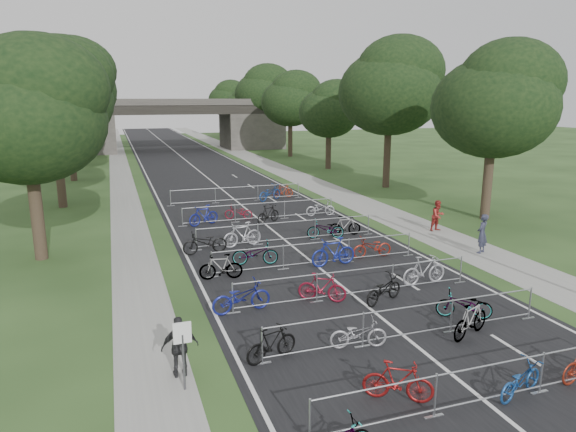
# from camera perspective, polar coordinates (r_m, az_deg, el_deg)

# --- Properties ---
(ground) EXTENTS (200.00, 200.00, 0.00)m
(ground) POSITION_cam_1_polar(r_m,az_deg,el_deg) (13.95, 21.38, -18.91)
(ground) COLOR #26411B
(ground) RESTS_ON ground
(road) EXTENTS (11.00, 140.00, 0.01)m
(road) POSITION_cam_1_polar(r_m,az_deg,el_deg) (59.79, -11.02, 5.88)
(road) COLOR black
(road) RESTS_ON ground
(sidewalk_right) EXTENTS (3.00, 140.00, 0.01)m
(sidewalk_right) POSITION_cam_1_polar(r_m,az_deg,el_deg) (61.39, -3.57, 6.27)
(sidewalk_right) COLOR gray
(sidewalk_right) RESTS_ON ground
(sidewalk_left) EXTENTS (2.00, 140.00, 0.01)m
(sidewalk_left) POSITION_cam_1_polar(r_m,az_deg,el_deg) (59.24, -18.25, 5.40)
(sidewalk_left) COLOR gray
(sidewalk_left) RESTS_ON ground
(lane_markings) EXTENTS (0.12, 140.00, 0.00)m
(lane_markings) POSITION_cam_1_polar(r_m,az_deg,el_deg) (59.79, -11.02, 5.87)
(lane_markings) COLOR silver
(lane_markings) RESTS_ON ground
(overpass_bridge) EXTENTS (31.00, 8.00, 7.05)m
(overpass_bridge) POSITION_cam_1_polar(r_m,az_deg,el_deg) (74.34, -12.80, 9.88)
(overpass_bridge) COLOR #3F3C38
(overpass_bridge) RESTS_ON ground
(park_sign) EXTENTS (0.45, 0.06, 1.83)m
(park_sign) POSITION_cam_1_polar(r_m,az_deg,el_deg) (13.26, -11.62, -13.70)
(park_sign) COLOR #4C4C51
(park_sign) RESTS_ON ground
(tree_left_0) EXTENTS (6.72, 6.72, 10.25)m
(tree_left_0) POSITION_cam_1_polar(r_m,az_deg,el_deg) (24.96, -26.92, 10.07)
(tree_left_0) COLOR #33261C
(tree_left_0) RESTS_ON ground
(tree_right_0) EXTENTS (7.17, 7.17, 10.93)m
(tree_right_0) POSITION_cam_1_polar(r_m,az_deg,el_deg) (32.58, 22.20, 11.63)
(tree_right_0) COLOR #33261C
(tree_right_0) RESTS_ON ground
(tree_left_1) EXTENTS (7.56, 7.56, 11.53)m
(tree_left_1) POSITION_cam_1_polar(r_m,az_deg,el_deg) (36.88, -24.59, 12.06)
(tree_left_1) COLOR #33261C
(tree_left_1) RESTS_ON ground
(tree_right_1) EXTENTS (8.18, 8.18, 12.47)m
(tree_right_1) POSITION_cam_1_polar(r_m,az_deg,el_deg) (42.42, 11.44, 13.74)
(tree_right_1) COLOR #33261C
(tree_right_1) RESTS_ON ground
(tree_left_2) EXTENTS (8.40, 8.40, 12.81)m
(tree_left_2) POSITION_cam_1_polar(r_m,az_deg,el_deg) (48.85, -23.39, 13.08)
(tree_left_2) COLOR #33261C
(tree_left_2) RESTS_ON ground
(tree_right_2) EXTENTS (6.16, 6.16, 9.39)m
(tree_right_2) POSITION_cam_1_polar(r_m,az_deg,el_deg) (53.16, 4.72, 11.64)
(tree_right_2) COLOR #33261C
(tree_right_2) RESTS_ON ground
(tree_left_3) EXTENTS (6.72, 6.72, 10.25)m
(tree_left_3) POSITION_cam_1_polar(r_m,az_deg,el_deg) (60.83, -22.46, 11.40)
(tree_left_3) COLOR #33261C
(tree_left_3) RESTS_ON ground
(tree_right_3) EXTENTS (7.17, 7.17, 10.93)m
(tree_right_3) POSITION_cam_1_polar(r_m,az_deg,el_deg) (64.33, 0.37, 12.78)
(tree_right_3) COLOR #33261C
(tree_right_3) RESTS_ON ground
(tree_left_4) EXTENTS (7.56, 7.56, 11.53)m
(tree_left_4) POSITION_cam_1_polar(r_m,az_deg,el_deg) (72.81, -22.00, 12.18)
(tree_left_4) COLOR #33261C
(tree_left_4) RESTS_ON ground
(tree_right_4) EXTENTS (8.18, 8.18, 12.47)m
(tree_right_4) POSITION_cam_1_polar(r_m,az_deg,el_deg) (75.76, -2.71, 13.53)
(tree_right_4) COLOR #33261C
(tree_right_4) RESTS_ON ground
(tree_left_5) EXTENTS (8.40, 8.40, 12.81)m
(tree_left_5) POSITION_cam_1_polar(r_m,az_deg,el_deg) (84.80, -21.67, 12.75)
(tree_left_5) COLOR #33261C
(tree_left_5) RESTS_ON ground
(tree_right_5) EXTENTS (6.16, 6.16, 9.39)m
(tree_right_5) POSITION_cam_1_polar(r_m,az_deg,el_deg) (87.35, -4.95, 12.15)
(tree_right_5) COLOR #33261C
(tree_right_5) RESTS_ON ground
(tree_left_6) EXTENTS (6.72, 6.72, 10.25)m
(tree_left_6) POSITION_cam_1_polar(r_m,az_deg,el_deg) (96.79, -21.30, 11.73)
(tree_left_6) COLOR #33261C
(tree_left_6) RESTS_ON ground
(tree_right_6) EXTENTS (7.17, 7.17, 10.93)m
(tree_right_6) POSITION_cam_1_polar(r_m,az_deg,el_deg) (99.03, -6.69, 12.77)
(tree_right_6) COLOR #33261C
(tree_right_6) RESTS_ON ground
(barrier_row_0) EXTENTS (9.70, 0.08, 1.10)m
(barrier_row_0) POSITION_cam_1_polar(r_m,az_deg,el_deg) (13.67, 21.58, -16.96)
(barrier_row_0) COLOR #AAADB2
(barrier_row_0) RESTS_ON ground
(barrier_row_1) EXTENTS (9.70, 0.08, 1.10)m
(barrier_row_1) POSITION_cam_1_polar(r_m,az_deg,el_deg) (16.23, 13.25, -11.45)
(barrier_row_1) COLOR #AAADB2
(barrier_row_1) RESTS_ON ground
(barrier_row_2) EXTENTS (9.70, 0.08, 1.10)m
(barrier_row_2) POSITION_cam_1_polar(r_m,az_deg,el_deg) (19.12, 7.51, -7.38)
(barrier_row_2) COLOR #AAADB2
(barrier_row_2) RESTS_ON ground
(barrier_row_3) EXTENTS (9.70, 0.08, 1.10)m
(barrier_row_3) POSITION_cam_1_polar(r_m,az_deg,el_deg) (22.40, 3.21, -4.22)
(barrier_row_3) COLOR #AAADB2
(barrier_row_3) RESTS_ON ground
(barrier_row_4) EXTENTS (9.70, 0.08, 1.10)m
(barrier_row_4) POSITION_cam_1_polar(r_m,az_deg,el_deg) (26.00, -0.10, -1.76)
(barrier_row_4) COLOR #AAADB2
(barrier_row_4) RESTS_ON ground
(barrier_row_5) EXTENTS (9.70, 0.08, 1.10)m
(barrier_row_5) POSITION_cam_1_polar(r_m,az_deg,el_deg) (30.65, -3.11, 0.50)
(barrier_row_5) COLOR #AAADB2
(barrier_row_5) RESTS_ON ground
(barrier_row_6) EXTENTS (9.70, 0.08, 1.10)m
(barrier_row_6) POSITION_cam_1_polar(r_m,az_deg,el_deg) (36.34, -5.70, 2.43)
(barrier_row_6) COLOR #AAADB2
(barrier_row_6) RESTS_ON ground
(bike_1) EXTENTS (1.70, 1.33, 1.03)m
(bike_1) POSITION_cam_1_polar(r_m,az_deg,el_deg) (13.21, 12.13, -17.55)
(bike_1) COLOR maroon
(bike_1) RESTS_ON ground
(bike_2) EXTENTS (1.77, 1.06, 0.88)m
(bike_2) POSITION_cam_1_polar(r_m,az_deg,el_deg) (14.32, 24.40, -16.29)
(bike_2) COLOR #19478D
(bike_2) RESTS_ON ground
(bike_4) EXTENTS (1.73, 0.96, 1.00)m
(bike_4) POSITION_cam_1_polar(r_m,az_deg,el_deg) (14.68, -1.84, -14.02)
(bike_4) COLOR black
(bike_4) RESTS_ON ground
(bike_5) EXTENTS (1.78, 0.93, 0.89)m
(bike_5) POSITION_cam_1_polar(r_m,az_deg,el_deg) (15.50, 7.82, -12.83)
(bike_5) COLOR #9E9DA4
(bike_5) RESTS_ON ground
(bike_6) EXTENTS (1.91, 1.19, 1.11)m
(bike_6) POSITION_cam_1_polar(r_m,az_deg,el_deg) (16.90, 19.64, -10.83)
(bike_6) COLOR #AAADB2
(bike_6) RESTS_ON ground
(bike_7) EXTENTS (1.88, 1.47, 0.95)m
(bike_7) POSITION_cam_1_polar(r_m,az_deg,el_deg) (18.18, 18.99, -9.34)
(bike_7) COLOR #AAADB2
(bike_7) RESTS_ON ground
(bike_8) EXTENTS (2.15, 0.93, 1.09)m
(bike_8) POSITION_cam_1_polar(r_m,az_deg,el_deg) (17.74, -5.21, -8.96)
(bike_8) COLOR navy
(bike_8) RESTS_ON ground
(bike_9) EXTENTS (1.76, 1.35, 1.06)m
(bike_9) POSITION_cam_1_polar(r_m,az_deg,el_deg) (18.59, 3.80, -7.95)
(bike_9) COLOR maroon
(bike_9) RESTS_ON ground
(bike_10) EXTENTS (2.00, 1.37, 1.00)m
(bike_10) POSITION_cam_1_polar(r_m,az_deg,el_deg) (18.78, 10.58, -8.04)
(bike_10) COLOR black
(bike_10) RESTS_ON ground
(bike_11) EXTENTS (1.99, 0.66, 1.18)m
(bike_11) POSITION_cam_1_polar(r_m,az_deg,el_deg) (20.84, 14.90, -5.86)
(bike_11) COLOR #A2A3A9
(bike_11) RESTS_ON ground
(bike_12) EXTENTS (1.81, 0.76, 1.05)m
(bike_12) POSITION_cam_1_polar(r_m,az_deg,el_deg) (20.90, -7.47, -5.65)
(bike_12) COLOR #AAADB2
(bike_12) RESTS_ON ground
(bike_13) EXTENTS (2.12, 1.13, 1.06)m
(bike_13) POSITION_cam_1_polar(r_m,az_deg,el_deg) (22.52, -3.67, -4.17)
(bike_13) COLOR #AAADB2
(bike_13) RESTS_ON ground
(bike_14) EXTENTS (2.13, 0.73, 1.26)m
(bike_14) POSITION_cam_1_polar(r_m,az_deg,el_deg) (22.41, 5.06, -4.02)
(bike_14) COLOR navy
(bike_14) RESTS_ON ground
(bike_15) EXTENTS (1.91, 0.71, 0.99)m
(bike_15) POSITION_cam_1_polar(r_m,az_deg,el_deg) (23.83, 9.35, -3.44)
(bike_15) COLOR maroon
(bike_15) RESTS_ON ground
(bike_16) EXTENTS (2.14, 0.85, 1.10)m
(bike_16) POSITION_cam_1_polar(r_m,az_deg,el_deg) (24.34, -9.21, -2.95)
(bike_16) COLOR black
(bike_16) RESTS_ON ground
(bike_17) EXTENTS (2.10, 0.92, 1.22)m
(bike_17) POSITION_cam_1_polar(r_m,az_deg,el_deg) (25.29, -5.11, -2.09)
(bike_17) COLOR #AEAEB6
(bike_17) RESTS_ON ground
(bike_18) EXTENTS (2.04, 1.14, 1.01)m
(bike_18) POSITION_cam_1_polar(r_m,az_deg,el_deg) (26.71, 4.20, -1.48)
(bike_18) COLOR #AAADB2
(bike_18) RESTS_ON ground
(bike_19) EXTENTS (1.81, 0.75, 1.05)m
(bike_19) POSITION_cam_1_polar(r_m,az_deg,el_deg) (27.43, 6.33, -1.09)
(bike_19) COLOR #AAADB2
(bike_19) RESTS_ON ground
(bike_20) EXTENTS (2.00, 1.25, 1.16)m
(bike_20) POSITION_cam_1_polar(r_m,az_deg,el_deg) (29.82, -9.36, 0.06)
(bike_20) COLOR navy
(bike_20) RESTS_ON ground
(bike_21) EXTENTS (1.79, 1.21, 0.89)m
(bike_21) POSITION_cam_1_polar(r_m,az_deg,el_deg) (31.02, -5.52, 0.42)
(bike_21) COLOR maroon
(bike_21) RESTS_ON ground
(bike_22) EXTENTS (1.84, 1.40, 1.10)m
(bike_22) POSITION_cam_1_polar(r_m,az_deg,el_deg) (29.92, -2.19, 0.21)
(bike_22) COLOR black
(bike_22) RESTS_ON ground
(bike_23) EXTENTS (1.88, 0.86, 0.96)m
(bike_23) POSITION_cam_1_polar(r_m,az_deg,el_deg) (31.91, 3.61, 0.87)
(bike_23) COLOR #A7A9AF
(bike_23) RESTS_ON ground
(bike_26) EXTENTS (2.24, 1.74, 1.13)m
(bike_26) POSITION_cam_1_polar(r_m,az_deg,el_deg) (36.61, -2.03, 2.60)
(bike_26) COLOR navy
(bike_26) RESTS_ON ground
(bike_27) EXTENTS (1.71, 0.68, 1.00)m
(bike_27) POSITION_cam_1_polar(r_m,az_deg,el_deg) (37.53, -0.57, 2.76)
(bike_27) COLOR #992E16
(bike_27) RESTS_ON ground
(pedestrian_a) EXTENTS (0.81, 0.73, 1.87)m
(pedestrian_a) POSITION_cam_1_polar(r_m,az_deg,el_deg) (25.76, 20.76, -1.86)
(pedestrian_a) COLOR #2F3247
(pedestrian_a) RESTS_ON ground
(pedestrian_b) EXTENTS (0.93, 0.78, 1.70)m
(pedestrian_b) POSITION_cam_1_polar(r_m,az_deg,el_deg) (29.30, 16.31, 0.02)
(pedestrian_b) COLOR maroon
(pedestrian_b) RESTS_ON ground
(pedestrian_c) EXTENTS (0.97, 0.41, 1.66)m
(pedestrian_c) POSITION_cam_1_polar(r_m,az_deg,el_deg) (14.08, -11.92, -14.06)
(pedestrian_c) COLOR #262628
(pedestrian_c) RESTS_ON ground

